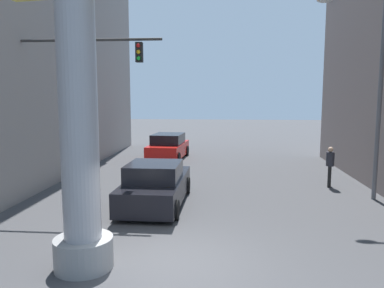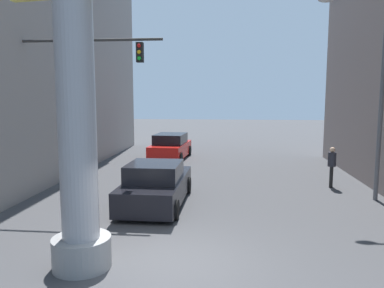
{
  "view_description": "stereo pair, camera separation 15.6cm",
  "coord_description": "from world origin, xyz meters",
  "px_view_note": "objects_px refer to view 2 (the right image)",
  "views": [
    {
      "loc": [
        1.05,
        -8.2,
        3.85
      ],
      "look_at": [
        0.0,
        3.82,
        2.32
      ],
      "focal_mm": 35.0,
      "sensor_mm": 36.0,
      "label": 1
    },
    {
      "loc": [
        1.21,
        -8.18,
        3.85
      ],
      "look_at": [
        0.0,
        3.82,
        2.32
      ],
      "focal_mm": 35.0,
      "sensor_mm": 36.0,
      "label": 2
    }
  ],
  "objects_px": {
    "neon_sign_pole": "(73,5)",
    "pedestrian_mid_right": "(332,164)",
    "car_lead": "(156,185)",
    "street_lamp": "(372,78)",
    "car_far": "(170,147)",
    "traffic_light_mast": "(61,86)"
  },
  "relations": [
    {
      "from": "street_lamp",
      "to": "car_far",
      "type": "xyz_separation_m",
      "value": [
        -8.79,
        8.51,
        -3.8
      ]
    },
    {
      "from": "neon_sign_pole",
      "to": "pedestrian_mid_right",
      "type": "bearing_deg",
      "value": 47.56
    },
    {
      "from": "neon_sign_pole",
      "to": "street_lamp",
      "type": "xyz_separation_m",
      "value": [
        8.43,
        6.52,
        -1.21
      ]
    },
    {
      "from": "car_far",
      "to": "pedestrian_mid_right",
      "type": "distance_m",
      "value": 10.42
    },
    {
      "from": "neon_sign_pole",
      "to": "street_lamp",
      "type": "bearing_deg",
      "value": 37.72
    },
    {
      "from": "car_far",
      "to": "street_lamp",
      "type": "bearing_deg",
      "value": -44.09
    },
    {
      "from": "street_lamp",
      "to": "car_lead",
      "type": "xyz_separation_m",
      "value": [
        -7.72,
        -1.45,
        -3.83
      ]
    },
    {
      "from": "car_lead",
      "to": "pedestrian_mid_right",
      "type": "height_order",
      "value": "pedestrian_mid_right"
    },
    {
      "from": "traffic_light_mast",
      "to": "car_lead",
      "type": "height_order",
      "value": "traffic_light_mast"
    },
    {
      "from": "pedestrian_mid_right",
      "to": "car_far",
      "type": "bearing_deg",
      "value": 140.15
    },
    {
      "from": "neon_sign_pole",
      "to": "pedestrian_mid_right",
      "type": "xyz_separation_m",
      "value": [
        7.64,
        8.35,
        -4.73
      ]
    },
    {
      "from": "car_lead",
      "to": "car_far",
      "type": "xyz_separation_m",
      "value": [
        -1.07,
        9.96,
        0.03
      ]
    },
    {
      "from": "neon_sign_pole",
      "to": "car_far",
      "type": "distance_m",
      "value": 15.85
    },
    {
      "from": "traffic_light_mast",
      "to": "car_lead",
      "type": "bearing_deg",
      "value": -7.73
    },
    {
      "from": "street_lamp",
      "to": "pedestrian_mid_right",
      "type": "distance_m",
      "value": 4.05
    },
    {
      "from": "street_lamp",
      "to": "car_lead",
      "type": "height_order",
      "value": "street_lamp"
    },
    {
      "from": "street_lamp",
      "to": "car_far",
      "type": "relative_size",
      "value": 1.74
    },
    {
      "from": "traffic_light_mast",
      "to": "car_lead",
      "type": "xyz_separation_m",
      "value": [
        3.61,
        -0.49,
        -3.54
      ]
    },
    {
      "from": "neon_sign_pole",
      "to": "traffic_light_mast",
      "type": "relative_size",
      "value": 2.05
    },
    {
      "from": "neon_sign_pole",
      "to": "street_lamp",
      "type": "height_order",
      "value": "neon_sign_pole"
    },
    {
      "from": "neon_sign_pole",
      "to": "car_far",
      "type": "height_order",
      "value": "neon_sign_pole"
    },
    {
      "from": "street_lamp",
      "to": "traffic_light_mast",
      "type": "height_order",
      "value": "street_lamp"
    }
  ]
}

